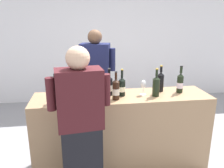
{
  "coord_description": "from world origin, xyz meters",
  "views": [
    {
      "loc": [
        -0.48,
        -2.49,
        1.84
      ],
      "look_at": [
        -0.12,
        0.0,
        1.1
      ],
      "focal_mm": 35.95,
      "sensor_mm": 36.0,
      "label": 1
    }
  ],
  "objects": [
    {
      "name": "wine_bottle_7",
      "position": [
        0.73,
        0.02,
        1.08
      ],
      "size": [
        0.08,
        0.08,
        0.34
      ],
      "color": "black",
      "rests_on": "counter"
    },
    {
      "name": "counter",
      "position": [
        0.0,
        0.0,
        0.48
      ],
      "size": [
        2.12,
        0.54,
        0.95
      ],
      "primitive_type": "cube",
      "color": "#9E7A56",
      "rests_on": "ground_plane"
    },
    {
      "name": "person_guest",
      "position": [
        -0.5,
        -0.56,
        0.79
      ],
      "size": [
        0.57,
        0.29,
        1.62
      ],
      "color": "black",
      "rests_on": "ground_plane"
    },
    {
      "name": "wall_back",
      "position": [
        0.0,
        2.6,
        1.4
      ],
      "size": [
        8.0,
        0.1,
        2.8
      ],
      "primitive_type": "cube",
      "color": "white",
      "rests_on": "ground_plane"
    },
    {
      "name": "wine_glass",
      "position": [
        0.26,
        -0.0,
        1.08
      ],
      "size": [
        0.08,
        0.08,
        0.18
      ],
      "color": "silver",
      "rests_on": "counter"
    },
    {
      "name": "wine_bottle_2",
      "position": [
        0.51,
        0.1,
        1.08
      ],
      "size": [
        0.08,
        0.08,
        0.33
      ],
      "color": "black",
      "rests_on": "counter"
    },
    {
      "name": "wine_bottle_10",
      "position": [
        -0.71,
        -0.04,
        1.08
      ],
      "size": [
        0.07,
        0.07,
        0.35
      ],
      "color": "black",
      "rests_on": "counter"
    },
    {
      "name": "wine_bottle_9",
      "position": [
        -0.75,
        -0.14,
        1.07
      ],
      "size": [
        0.08,
        0.08,
        0.33
      ],
      "color": "black",
      "rests_on": "counter"
    },
    {
      "name": "wine_bottle_1",
      "position": [
        -0.01,
        -0.0,
        1.06
      ],
      "size": [
        0.08,
        0.08,
        0.32
      ],
      "color": "black",
      "rests_on": "counter"
    },
    {
      "name": "wine_bottle_5",
      "position": [
        -0.15,
        0.04,
        1.07
      ],
      "size": [
        0.08,
        0.08,
        0.33
      ],
      "color": "black",
      "rests_on": "counter"
    },
    {
      "name": "wine_bottle_3",
      "position": [
        -0.09,
        -0.12,
        1.07
      ],
      "size": [
        0.08,
        0.08,
        0.33
      ],
      "color": "black",
      "rests_on": "counter"
    },
    {
      "name": "wine_bottle_0",
      "position": [
        -0.29,
        -0.0,
        1.08
      ],
      "size": [
        0.07,
        0.07,
        0.32
      ],
      "color": "black",
      "rests_on": "counter"
    },
    {
      "name": "person_server",
      "position": [
        -0.27,
        0.57,
        0.83
      ],
      "size": [
        0.54,
        0.33,
        1.7
      ],
      "color": "black",
      "rests_on": "ground_plane"
    },
    {
      "name": "wine_bottle_6",
      "position": [
        0.39,
        -0.07,
        1.08
      ],
      "size": [
        0.08,
        0.08,
        0.33
      ],
      "color": "black",
      "rests_on": "counter"
    },
    {
      "name": "wine_bottle_4",
      "position": [
        -0.26,
        -0.12,
        1.09
      ],
      "size": [
        0.08,
        0.08,
        0.35
      ],
      "color": "black",
      "rests_on": "counter"
    },
    {
      "name": "ground_plane",
      "position": [
        0.0,
        0.0,
        0.0
      ],
      "size": [
        12.0,
        12.0,
        0.0
      ],
      "primitive_type": "plane",
      "color": "gray"
    },
    {
      "name": "wine_bottle_8",
      "position": [
        -0.6,
        -0.16,
        1.08
      ],
      "size": [
        0.07,
        0.07,
        0.36
      ],
      "color": "black",
      "rests_on": "counter"
    },
    {
      "name": "ice_bucket",
      "position": [
        -0.57,
        0.13,
        1.06
      ],
      "size": [
        0.22,
        0.22,
        0.22
      ],
      "color": "silver",
      "rests_on": "counter"
    }
  ]
}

